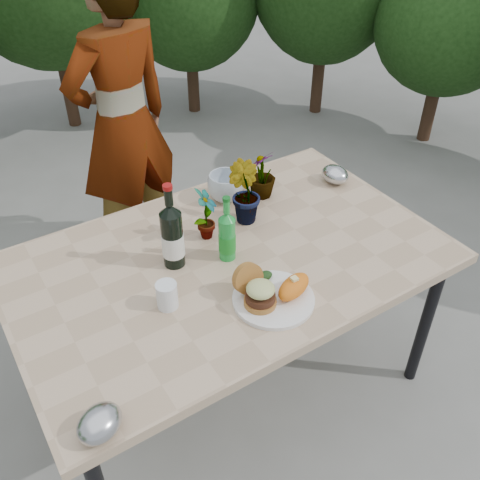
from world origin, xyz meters
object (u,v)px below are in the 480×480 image
wine_bottle (172,236)px  person (123,124)px  dinner_plate (273,299)px  patio_table (229,268)px

wine_bottle → person: (0.24, 1.04, -0.05)m
dinner_plate → person: person is taller
patio_table → person: 1.12m
dinner_plate → wine_bottle: (-0.19, 0.36, 0.12)m
patio_table → person: bearing=87.0°
patio_table → wine_bottle: wine_bottle is taller
person → dinner_plate: bearing=74.5°
patio_table → wine_bottle: size_ratio=4.73×
wine_bottle → person: size_ratio=0.21×
patio_table → person: person is taller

